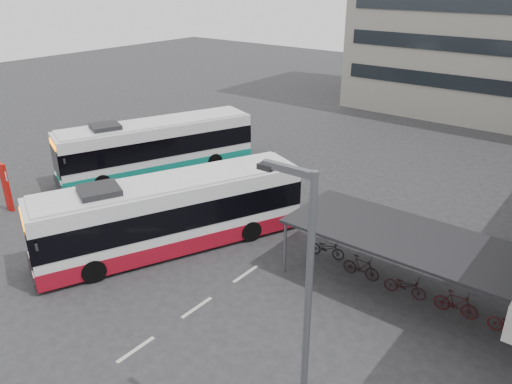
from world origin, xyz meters
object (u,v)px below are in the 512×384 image
Objects in this scene: bus_teal at (157,147)px; pedestrian at (132,196)px; lamp_post at (303,315)px; bus_main at (172,214)px.

bus_teal is 5.73m from pedestrian.
bus_teal is 1.49× the size of lamp_post.
lamp_post reaches higher than bus_main.
bus_main is at bearing -15.90° from bus_teal.
lamp_post is at bearing -115.02° from pedestrian.
lamp_post is (15.58, -7.20, 3.92)m from pedestrian.
lamp_post is at bearing -10.63° from bus_teal.
bus_main is at bearing -106.64° from pedestrian.
bus_main is 9.91m from bus_teal.
bus_teal is 7.52× the size of pedestrian.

